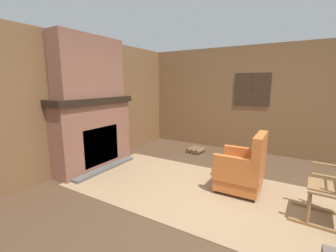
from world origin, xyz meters
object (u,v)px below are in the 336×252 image
object	(u,v)px
rocking_chair	(336,192)
oil_lamp_vase	(68,93)
firewood_stack	(196,150)
storage_case	(97,93)
armchair	(242,170)

from	to	relation	value
rocking_chair	oil_lamp_vase	distance (m)	4.06
firewood_stack	storage_case	world-z (taller)	storage_case
armchair	oil_lamp_vase	size ratio (longest dim) A/B	3.43
firewood_stack	storage_case	xyz separation A→B (m)	(-1.35, -1.72, 1.38)
firewood_stack	rocking_chair	bearing A→B (deg)	-34.67
firewood_stack	storage_case	bearing A→B (deg)	-128.12
oil_lamp_vase	storage_case	distance (m)	0.64
oil_lamp_vase	armchair	bearing A→B (deg)	17.81
armchair	rocking_chair	distance (m)	1.15
armchair	oil_lamp_vase	bearing A→B (deg)	17.32
armchair	rocking_chair	bearing A→B (deg)	165.70
firewood_stack	oil_lamp_vase	bearing A→B (deg)	-119.78
rocking_chair	armchair	bearing A→B (deg)	-11.33
rocking_chair	storage_case	world-z (taller)	storage_case
firewood_stack	oil_lamp_vase	world-z (taller)	oil_lamp_vase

